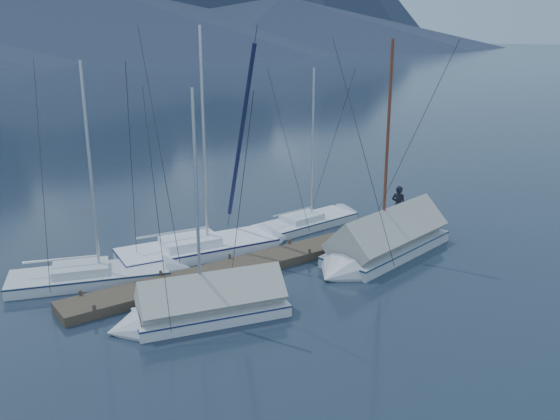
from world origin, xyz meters
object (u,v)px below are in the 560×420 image
Objects in this scene: sailboat_open_right at (318,221)px; sailboat_open_mid at (220,247)px; sailboat_open_left at (113,275)px; sailboat_covered_far at (198,309)px; sailboat_covered_near at (380,246)px; person at (398,205)px.

sailboat_open_mid is at bearing -175.10° from sailboat_open_right.
sailboat_covered_far is at bearing -78.15° from sailboat_open_left.
sailboat_open_left is 1.09× the size of sailboat_covered_far.
sailboat_covered_near is at bearing 4.21° from sailboat_covered_far.
sailboat_open_right is 5.17m from sailboat_covered_near.
person is at bearing 12.40° from sailboat_covered_far.
sailboat_open_left is 10.85m from sailboat_covered_near.
sailboat_covered_near reaches higher than sailboat_covered_far.
sailboat_open_left is 0.91× the size of sailboat_covered_near.
sailboat_open_left is at bearing 57.27° from person.
sailboat_open_right is 4.04m from person.
sailboat_open_mid is 1.24× the size of sailboat_open_right.
sailboat_open_mid is at bearing 49.57° from person.
sailboat_open_right is at bearing 4.48° from sailboat_open_left.
sailboat_open_left reaches higher than person.
sailboat_open_mid is 8.71m from person.
sailboat_covered_far is 4.41× the size of person.
sailboat_open_mid reaches higher than sailboat_open_left.
sailboat_open_left is at bearing 156.91° from sailboat_covered_near.
sailboat_open_right is 1.00× the size of sailboat_covered_far.
sailboat_open_left reaches higher than sailboat_open_right.
sailboat_covered_near is (9.97, -4.25, 0.33)m from sailboat_open_left.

